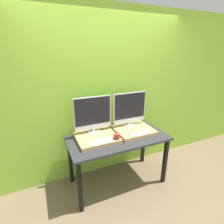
% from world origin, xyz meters
% --- Properties ---
extents(ground_plane, '(12.00, 12.00, 0.00)m').
position_xyz_m(ground_plane, '(0.00, 0.00, 0.00)').
color(ground_plane, '#756047').
extents(wall_back, '(8.00, 0.04, 2.60)m').
position_xyz_m(wall_back, '(0.00, 0.78, 1.30)').
color(wall_back, '#8CC638').
rests_on(wall_back, ground_plane).
extents(workbench, '(1.44, 0.71, 0.79)m').
position_xyz_m(workbench, '(0.00, 0.36, 0.70)').
color(workbench, '#2D2D33').
rests_on(workbench, ground_plane).
extents(wooden_riser_left, '(0.56, 0.50, 0.05)m').
position_xyz_m(wooden_riser_left, '(-0.30, 0.42, 0.82)').
color(wooden_riser_left, tan).
rests_on(wooden_riser_left, workbench).
extents(monitor_left, '(0.54, 0.18, 0.53)m').
position_xyz_m(monitor_left, '(-0.30, 0.57, 1.12)').
color(monitor_left, silver).
rests_on(monitor_left, wooden_riser_left).
extents(keyboard_left, '(0.33, 0.11, 0.01)m').
position_xyz_m(keyboard_left, '(-0.30, 0.23, 0.85)').
color(keyboard_left, silver).
rests_on(keyboard_left, wooden_riser_left).
extents(mug, '(0.08, 0.08, 0.08)m').
position_xyz_m(mug, '(-0.08, 0.23, 0.88)').
color(mug, '#9E332D').
rests_on(mug, wooden_riser_left).
extents(wooden_riser_right, '(0.56, 0.50, 0.05)m').
position_xyz_m(wooden_riser_right, '(0.30, 0.42, 0.82)').
color(wooden_riser_right, tan).
rests_on(wooden_riser_right, workbench).
extents(monitor_right, '(0.54, 0.18, 0.53)m').
position_xyz_m(monitor_right, '(0.30, 0.57, 1.12)').
color(monitor_right, silver).
rests_on(monitor_right, wooden_riser_right).
extents(keyboard_right, '(0.33, 0.11, 0.01)m').
position_xyz_m(keyboard_right, '(0.30, 0.23, 0.85)').
color(keyboard_right, silver).
rests_on(keyboard_right, wooden_riser_right).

